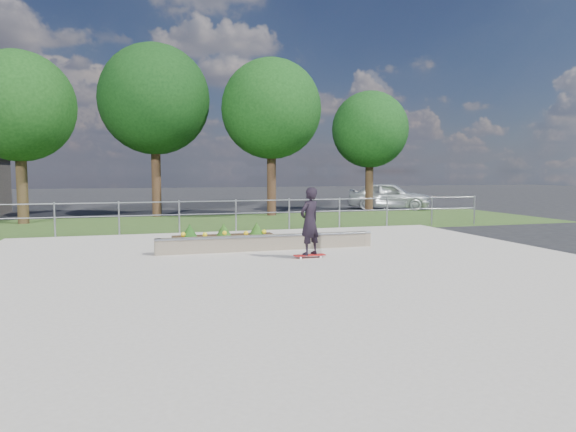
% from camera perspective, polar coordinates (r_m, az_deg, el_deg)
% --- Properties ---
extents(ground, '(120.00, 120.00, 0.00)m').
position_cam_1_polar(ground, '(11.38, 1.16, -6.19)').
color(ground, black).
rests_on(ground, ground).
extents(grass_verge, '(30.00, 8.00, 0.02)m').
position_cam_1_polar(grass_verge, '(22.02, -7.45, -0.77)').
color(grass_verge, '#2F4B1E').
rests_on(grass_verge, ground).
extents(concrete_slab, '(15.00, 15.00, 0.06)m').
position_cam_1_polar(concrete_slab, '(11.37, 1.16, -6.04)').
color(concrete_slab, '#AEA69A').
rests_on(concrete_slab, ground).
extents(fence, '(20.06, 0.06, 1.20)m').
position_cam_1_polar(fence, '(18.51, -5.81, 0.52)').
color(fence, gray).
rests_on(fence, ground).
extents(tree_far_left, '(4.55, 4.55, 7.15)m').
position_cam_1_polar(tree_far_left, '(24.25, -27.76, 10.70)').
color(tree_far_left, '#322414').
rests_on(tree_far_left, ground).
extents(tree_mid_left, '(5.25, 5.25, 8.25)m').
position_cam_1_polar(tree_mid_left, '(25.89, -14.61, 12.39)').
color(tree_mid_left, '#321F14').
rests_on(tree_mid_left, ground).
extents(tree_mid_right, '(4.90, 4.90, 7.70)m').
position_cam_1_polar(tree_mid_right, '(25.63, -1.87, 11.77)').
color(tree_mid_right, '#311E13').
rests_on(tree_mid_right, ground).
extents(tree_far_right, '(4.20, 4.20, 6.60)m').
position_cam_1_polar(tree_far_right, '(29.01, 9.09, 9.43)').
color(tree_far_right, black).
rests_on(tree_far_right, ground).
extents(grind_ledge, '(6.00, 0.44, 0.43)m').
position_cam_1_polar(grind_ledge, '(14.06, -2.30, -2.95)').
color(grind_ledge, brown).
rests_on(grind_ledge, concrete_slab).
extents(planter_bed, '(3.00, 1.20, 0.61)m').
position_cam_1_polar(planter_bed, '(15.18, -7.02, -2.47)').
color(planter_bed, black).
rests_on(planter_bed, concrete_slab).
extents(skateboarder, '(0.80, 0.65, 1.75)m').
position_cam_1_polar(skateboarder, '(12.66, 2.42, -0.62)').
color(skateboarder, white).
rests_on(skateboarder, concrete_slab).
extents(parked_car, '(4.97, 4.01, 1.59)m').
position_cam_1_polar(parked_car, '(30.32, 11.16, 2.24)').
color(parked_car, silver).
rests_on(parked_car, ground).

